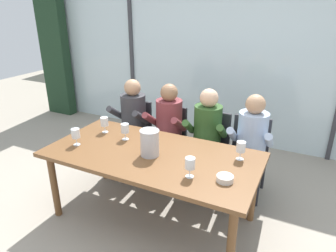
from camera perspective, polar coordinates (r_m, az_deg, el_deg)
name	(u,v)px	position (r m, az deg, el deg)	size (l,w,h in m)	color
ground	(190,172)	(4.06, 4.13, -8.72)	(14.00, 14.00, 0.00)	#9E9384
window_glass_panel	(224,59)	(4.74, 10.51, 12.32)	(7.24, 0.03, 2.60)	silver
window_mullion_left	(132,52)	(5.39, -6.83, 13.69)	(0.06, 0.06, 2.60)	#38383D
hillside_vineyard	(266,48)	(8.59, 18.09, 13.78)	(13.24, 2.40, 1.97)	#477A38
curtain_heavy_drape	(54,47)	(6.32, -20.64, 13.70)	(0.56, 0.20, 2.60)	#1E3823
dining_table	(152,160)	(2.94, -3.05, -6.36)	(2.04, 1.02, 0.75)	brown
chair_near_curtain	(134,129)	(4.07, -6.44, -0.57)	(0.46, 0.46, 0.89)	#232328
chair_left_of_center	(168,135)	(3.86, -0.06, -1.73)	(0.48, 0.48, 0.89)	#232328
chair_center	(209,143)	(3.69, 7.83, -3.11)	(0.47, 0.47, 0.89)	#232328
chair_right_of_center	(248,150)	(3.60, 14.90, -4.36)	(0.45, 0.45, 0.89)	#232328
person_charcoal_jacket	(130,120)	(3.90, -7.09, 1.13)	(0.46, 0.61, 1.20)	#38383D
person_maroon_top	(166,127)	(3.66, -0.33, -0.15)	(0.46, 0.61, 1.20)	brown
person_olive_shirt	(206,134)	(3.48, 7.11, -1.54)	(0.49, 0.63, 1.20)	#2D5123
person_pale_blue_shirt	(250,143)	(3.37, 15.25, -3.04)	(0.47, 0.62, 1.20)	#9EB2D1
ice_bucket_primary	(150,142)	(2.81, -3.47, -3.11)	(0.18, 0.18, 0.25)	#B7B7BC
tasting_bowl	(225,178)	(2.50, 10.71, -9.71)	(0.14, 0.14, 0.05)	silver
wine_glass_by_left_taster	(76,134)	(3.15, -17.03, -1.47)	(0.08, 0.08, 0.17)	silver
wine_glass_near_bucket	(125,129)	(3.17, -8.12, -0.55)	(0.08, 0.08, 0.17)	silver
wine_glass_center_pour	(241,148)	(2.81, 13.59, -3.98)	(0.08, 0.08, 0.17)	silver
wine_glass_by_right_taster	(190,164)	(2.47, 4.18, -7.18)	(0.08, 0.08, 0.17)	silver
wine_glass_spare_empty	(104,122)	(3.38, -11.91, 0.70)	(0.08, 0.08, 0.17)	silver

